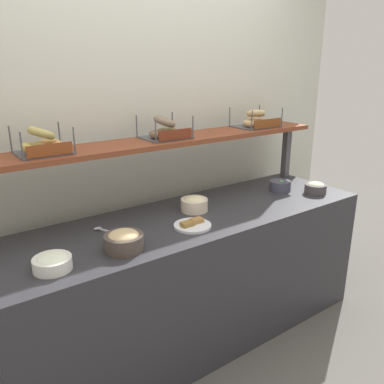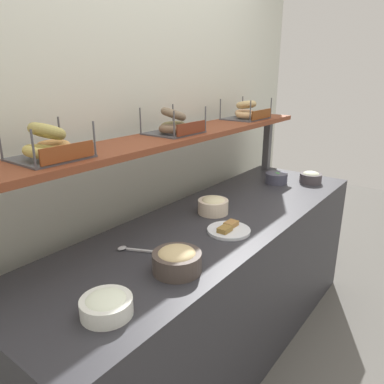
# 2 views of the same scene
# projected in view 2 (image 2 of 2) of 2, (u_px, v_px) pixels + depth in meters

# --- Properties ---
(ground_plane) EXTENTS (8.00, 8.00, 0.00)m
(ground_plane) POSITION_uv_depth(u_px,v_px,m) (213.00, 348.00, 2.23)
(ground_plane) COLOR #595651
(back_wall) EXTENTS (3.56, 0.06, 2.40)m
(back_wall) POSITION_uv_depth(u_px,v_px,m) (140.00, 142.00, 2.17)
(back_wall) COLOR beige
(back_wall) RESTS_ON ground_plane
(deli_counter) EXTENTS (2.36, 0.70, 0.85)m
(deli_counter) POSITION_uv_depth(u_px,v_px,m) (215.00, 288.00, 2.10)
(deli_counter) COLOR #2D2D33
(deli_counter) RESTS_ON ground_plane
(shelf_riser_right) EXTENTS (0.05, 0.05, 0.40)m
(shelf_riser_right) POSITION_uv_depth(u_px,v_px,m) (267.00, 144.00, 2.90)
(shelf_riser_right) COLOR #4C4C51
(shelf_riser_right) RESTS_ON deli_counter
(upper_shelf) EXTENTS (2.32, 0.32, 0.03)m
(upper_shelf) POSITION_uv_depth(u_px,v_px,m) (176.00, 136.00, 1.99)
(upper_shelf) COLOR brown
(upper_shelf) RESTS_ON shelf_riser_left
(bowl_veggie_mix) EXTENTS (0.15, 0.15, 0.08)m
(bowl_veggie_mix) POSITION_uv_depth(u_px,v_px,m) (276.00, 178.00, 2.58)
(bowl_veggie_mix) COLOR #434456
(bowl_veggie_mix) RESTS_ON deli_counter
(bowl_cream_cheese) EXTENTS (0.17, 0.17, 0.07)m
(bowl_cream_cheese) POSITION_uv_depth(u_px,v_px,m) (106.00, 305.00, 1.19)
(bowl_cream_cheese) COLOR white
(bowl_cream_cheese) RESTS_ON deli_counter
(bowl_potato_salad) EXTENTS (0.17, 0.17, 0.10)m
(bowl_potato_salad) POSITION_uv_depth(u_px,v_px,m) (213.00, 205.00, 2.03)
(bowl_potato_salad) COLOR beige
(bowl_potato_salad) RESTS_ON deli_counter
(bowl_tuna_salad) EXTENTS (0.15, 0.15, 0.08)m
(bowl_tuna_salad) POSITION_uv_depth(u_px,v_px,m) (311.00, 177.00, 2.58)
(bowl_tuna_salad) COLOR #484145
(bowl_tuna_salad) RESTS_ON deli_counter
(bowl_hummus) EXTENTS (0.20, 0.20, 0.10)m
(bowl_hummus) POSITION_uv_depth(u_px,v_px,m) (177.00, 260.00, 1.44)
(bowl_hummus) COLOR #4B4039
(bowl_hummus) RESTS_ON deli_counter
(serving_plate_white) EXTENTS (0.21, 0.21, 0.04)m
(serving_plate_white) POSITION_uv_depth(u_px,v_px,m) (229.00, 230.00, 1.81)
(serving_plate_white) COLOR white
(serving_plate_white) RESTS_ON deli_counter
(serving_spoon_near_plate) EXTENTS (0.09, 0.16, 0.01)m
(serving_spoon_near_plate) POSITION_uv_depth(u_px,v_px,m) (131.00, 249.00, 1.62)
(serving_spoon_near_plate) COLOR #B7B7BC
(serving_spoon_near_plate) RESTS_ON deli_counter
(bagel_basket_sesame) EXTENTS (0.27, 0.26, 0.15)m
(bagel_basket_sesame) POSITION_uv_depth(u_px,v_px,m) (49.00, 146.00, 1.41)
(bagel_basket_sesame) COLOR #4C4C51
(bagel_basket_sesame) RESTS_ON upper_shelf
(bagel_basket_poppy) EXTENTS (0.28, 0.25, 0.15)m
(bagel_basket_poppy) POSITION_uv_depth(u_px,v_px,m) (174.00, 125.00, 1.97)
(bagel_basket_poppy) COLOR #4C4C51
(bagel_basket_poppy) RESTS_ON upper_shelf
(bagel_basket_plain) EXTENTS (0.31, 0.26, 0.14)m
(bagel_basket_plain) POSITION_uv_depth(u_px,v_px,m) (246.00, 113.00, 2.55)
(bagel_basket_plain) COLOR #4C4C51
(bagel_basket_plain) RESTS_ON upper_shelf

